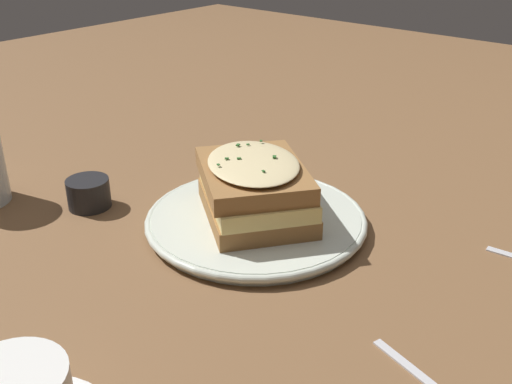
% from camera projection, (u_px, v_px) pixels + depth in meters
% --- Properties ---
extents(ground_plane, '(2.40, 2.40, 0.00)m').
position_uv_depth(ground_plane, '(257.00, 239.00, 0.67)').
color(ground_plane, brown).
extents(dinner_plate, '(0.26, 0.26, 0.02)m').
position_uv_depth(dinner_plate, '(256.00, 220.00, 0.70)').
color(dinner_plate, silver).
rests_on(dinner_plate, ground_plane).
extents(sandwich, '(0.18, 0.19, 0.07)m').
position_uv_depth(sandwich, '(255.00, 188.00, 0.68)').
color(sandwich, olive).
rests_on(sandwich, dinner_plate).
extents(condiment_pot, '(0.05, 0.05, 0.04)m').
position_uv_depth(condiment_pot, '(89.00, 193.00, 0.74)').
color(condiment_pot, black).
rests_on(condiment_pot, ground_plane).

